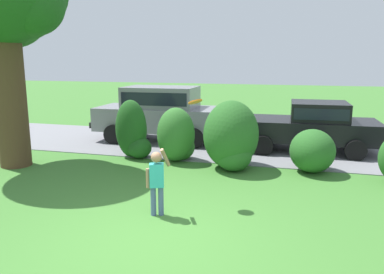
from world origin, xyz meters
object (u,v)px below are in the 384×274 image
Objects in this scene: parked_sedan at (311,125)px; frisbee at (195,102)px; parked_suv at (161,111)px; child_thrower at (157,178)px.

frisbee is (-2.33, -5.21, 1.19)m from parked_sedan.
parked_sedan is at bearing -2.13° from parked_suv.
child_thrower is at bearing -70.42° from parked_suv.
parked_suv is at bearing 177.87° from parked_sedan.
parked_suv reaches higher than child_thrower.
frisbee is at bearing -63.25° from parked_suv.
parked_suv is 6.12m from frisbee.
parked_sedan is at bearing 65.91° from frisbee.
parked_sedan is 3.47× the size of child_thrower.
frisbee reaches higher than parked_suv.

